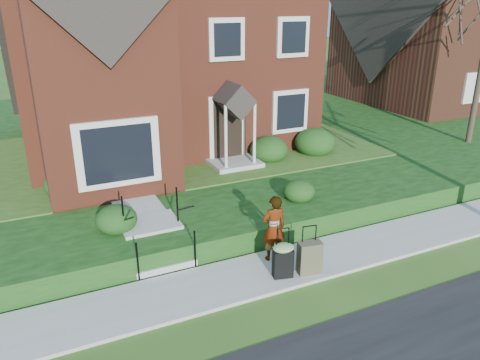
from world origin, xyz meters
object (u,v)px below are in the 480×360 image
suitcase_black (283,258)px  suitcase_olive (310,257)px  front_steps (155,238)px  woman (274,228)px

suitcase_black → suitcase_olive: suitcase_black is taller
suitcase_black → suitcase_olive: 0.63m
front_steps → woman: bearing=-31.0°
suitcase_olive → front_steps: bearing=151.0°
front_steps → suitcase_olive: bearing=-39.0°
front_steps → suitcase_black: front_steps is taller
front_steps → woman: woman is taller
woman → suitcase_black: 0.85m
front_steps → suitcase_olive: size_ratio=1.81×
suitcase_black → suitcase_olive: size_ratio=1.03×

